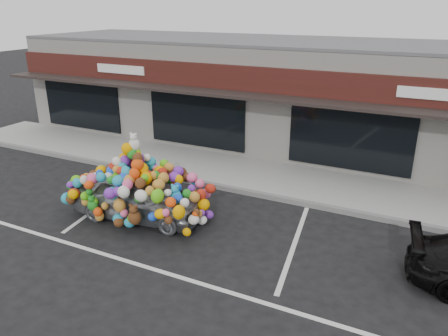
% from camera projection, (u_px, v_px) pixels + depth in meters
% --- Properties ---
extents(ground, '(90.00, 90.00, 0.00)m').
position_uv_depth(ground, '(194.00, 224.00, 12.03)').
color(ground, black).
rests_on(ground, ground).
extents(shop_building, '(24.00, 7.20, 4.31)m').
position_uv_depth(shop_building, '(293.00, 93.00, 18.34)').
color(shop_building, white).
rests_on(shop_building, ground).
extents(sidewalk, '(26.00, 3.00, 0.15)m').
position_uv_depth(sidewalk, '(251.00, 174.00, 15.36)').
color(sidewalk, '#989893').
rests_on(sidewalk, ground).
extents(kerb, '(26.00, 0.18, 0.16)m').
position_uv_depth(kerb, '(233.00, 189.00, 14.10)').
color(kerb, slate).
rests_on(kerb, ground).
extents(parking_stripe_left, '(0.73, 4.37, 0.01)m').
position_uv_depth(parking_stripe_left, '(108.00, 200.00, 13.52)').
color(parking_stripe_left, silver).
rests_on(parking_stripe_left, ground).
extents(parking_stripe_mid, '(0.73, 4.37, 0.01)m').
position_uv_depth(parking_stripe_mid, '(294.00, 244.00, 11.04)').
color(parking_stripe_mid, silver).
rests_on(parking_stripe_mid, ground).
extents(lane_line, '(14.00, 0.12, 0.01)m').
position_uv_depth(lane_line, '(222.00, 290.00, 9.27)').
color(lane_line, silver).
rests_on(lane_line, ground).
extents(toy_car, '(2.79, 4.26, 2.38)m').
position_uv_depth(toy_car, '(138.00, 191.00, 12.17)').
color(toy_car, '#A3A6AD').
rests_on(toy_car, ground).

